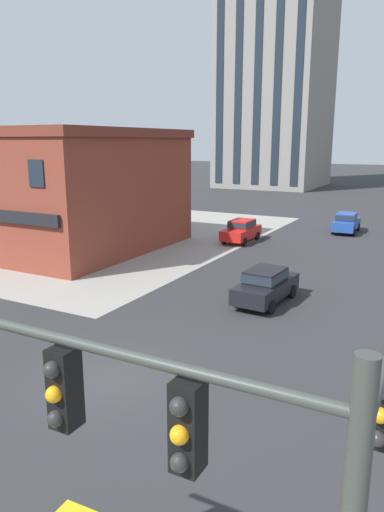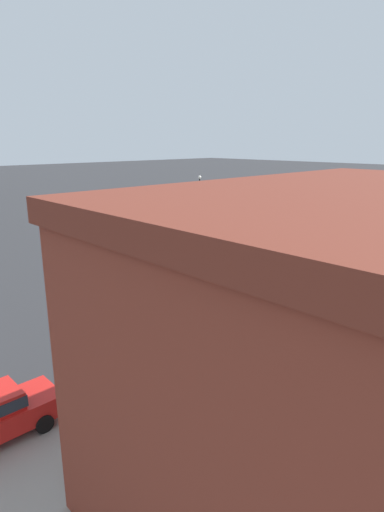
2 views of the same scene
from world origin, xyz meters
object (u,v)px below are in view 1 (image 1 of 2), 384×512
at_px(traffic_signal_main, 172,484).
at_px(car_main_southbound_near, 266,284).
at_px(car_main_mid, 241,230).
at_px(car_parked_curb, 346,222).

distance_m(traffic_signal_main, car_main_southbound_near, 18.59).
height_order(car_main_southbound_near, car_main_mid, same).
relative_size(car_parked_curb, car_main_mid, 1.01).
distance_m(car_main_southbound_near, car_main_mid, 14.57).
height_order(traffic_signal_main, car_main_mid, traffic_signal_main).
bearing_deg(car_parked_curb, car_main_mid, -129.76).
distance_m(traffic_signal_main, car_main_mid, 32.89).
xyz_separation_m(traffic_signal_main, car_main_mid, (-11.76, 30.54, -3.30)).
bearing_deg(car_main_mid, car_parked_curb, 50.24).
relative_size(traffic_signal_main, car_main_mid, 1.59).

